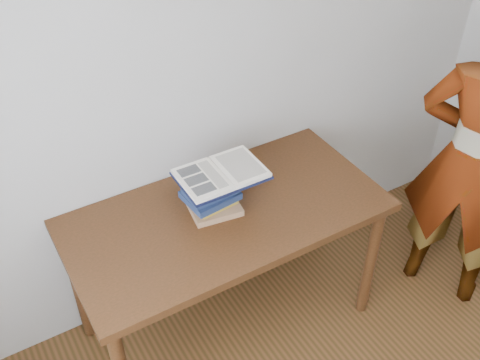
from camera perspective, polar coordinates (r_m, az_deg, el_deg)
desk at (r=2.62m, az=-1.39°, el=-4.82°), size 1.46×0.73×0.78m
book_stack at (r=2.52m, az=-2.87°, el=-1.38°), size 0.25×0.23×0.18m
open_book at (r=2.46m, az=-1.91°, el=0.63°), size 0.38×0.26×0.03m
reader at (r=2.96m, az=22.66°, el=1.60°), size 0.65×0.73×1.69m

